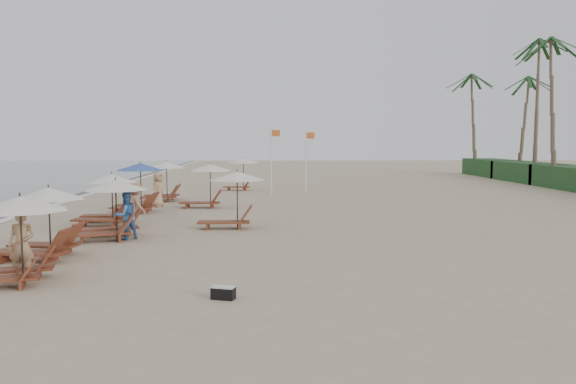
{
  "coord_description": "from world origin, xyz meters",
  "views": [
    {
      "loc": [
        0.06,
        -17.41,
        3.45
      ],
      "look_at": [
        1.0,
        6.3,
        1.3
      ],
      "focal_mm": 35.76,
      "sensor_mm": 36.0,
      "label": 1
    }
  ],
  "objects_px": {
    "lounger_station_3": "(105,202)",
    "beachgoer_mid_b": "(135,206)",
    "inland_station_1": "(205,181)",
    "inland_station_2": "(241,169)",
    "duffel_bag": "(223,293)",
    "inland_station_0": "(231,194)",
    "lounger_station_1": "(40,226)",
    "lounger_station_2": "(109,210)",
    "beachgoer_mid_a": "(126,216)",
    "lounger_station_5": "(162,182)",
    "lounger_station_4": "(136,187)",
    "beachgoer_near": "(22,245)",
    "beachgoer_far_b": "(158,190)",
    "lounger_station_0": "(14,235)",
    "flag_pole_near": "(272,157)"
  },
  "relations": [
    {
      "from": "lounger_station_3",
      "to": "beachgoer_mid_a",
      "type": "relative_size",
      "value": 1.52
    },
    {
      "from": "lounger_station_2",
      "to": "inland_station_0",
      "type": "bearing_deg",
      "value": 28.78
    },
    {
      "from": "lounger_station_1",
      "to": "lounger_station_3",
      "type": "bearing_deg",
      "value": 89.74
    },
    {
      "from": "inland_station_2",
      "to": "inland_station_0",
      "type": "bearing_deg",
      "value": -88.86
    },
    {
      "from": "lounger_station_3",
      "to": "lounger_station_4",
      "type": "height_order",
      "value": "lounger_station_4"
    },
    {
      "from": "lounger_station_1",
      "to": "lounger_station_2",
      "type": "relative_size",
      "value": 0.97
    },
    {
      "from": "inland_station_1",
      "to": "beachgoer_near",
      "type": "xyz_separation_m",
      "value": [
        -2.94,
        -15.26,
        -0.47
      ]
    },
    {
      "from": "beachgoer_mid_b",
      "to": "flag_pole_near",
      "type": "distance_m",
      "value": 14.6
    },
    {
      "from": "lounger_station_4",
      "to": "inland_station_2",
      "type": "bearing_deg",
      "value": 69.17
    },
    {
      "from": "lounger_station_5",
      "to": "lounger_station_4",
      "type": "bearing_deg",
      "value": -93.91
    },
    {
      "from": "lounger_station_0",
      "to": "beachgoer_far_b",
      "type": "height_order",
      "value": "lounger_station_0"
    },
    {
      "from": "lounger_station_3",
      "to": "beachgoer_mid_b",
      "type": "relative_size",
      "value": 1.43
    },
    {
      "from": "inland_station_0",
      "to": "beachgoer_far_b",
      "type": "bearing_deg",
      "value": 119.93
    },
    {
      "from": "lounger_station_3",
      "to": "inland_station_2",
      "type": "distance_m",
      "value": 16.7
    },
    {
      "from": "lounger_station_3",
      "to": "inland_station_1",
      "type": "height_order",
      "value": "inland_station_1"
    },
    {
      "from": "inland_station_0",
      "to": "beachgoer_mid_b",
      "type": "relative_size",
      "value": 1.53
    },
    {
      "from": "inland_station_1",
      "to": "inland_station_0",
      "type": "bearing_deg",
      "value": -76.14
    },
    {
      "from": "duffel_bag",
      "to": "inland_station_0",
      "type": "bearing_deg",
      "value": 92.33
    },
    {
      "from": "inland_station_2",
      "to": "beachgoer_mid_b",
      "type": "relative_size",
      "value": 1.45
    },
    {
      "from": "lounger_station_3",
      "to": "duffel_bag",
      "type": "bearing_deg",
      "value": -63.64
    },
    {
      "from": "lounger_station_4",
      "to": "inland_station_2",
      "type": "distance_m",
      "value": 12.74
    },
    {
      "from": "lounger_station_1",
      "to": "lounger_station_4",
      "type": "height_order",
      "value": "lounger_station_4"
    },
    {
      "from": "lounger_station_1",
      "to": "beachgoer_mid_a",
      "type": "height_order",
      "value": "lounger_station_1"
    },
    {
      "from": "lounger_station_5",
      "to": "flag_pole_near",
      "type": "height_order",
      "value": "flag_pole_near"
    },
    {
      "from": "inland_station_0",
      "to": "inland_station_1",
      "type": "relative_size",
      "value": 0.99
    },
    {
      "from": "lounger_station_2",
      "to": "lounger_station_3",
      "type": "relative_size",
      "value": 1.06
    },
    {
      "from": "lounger_station_1",
      "to": "inland_station_0",
      "type": "relative_size",
      "value": 0.96
    },
    {
      "from": "inland_station_2",
      "to": "beachgoer_mid_b",
      "type": "xyz_separation_m",
      "value": [
        -3.39,
        -17.17,
        -0.57
      ]
    },
    {
      "from": "lounger_station_3",
      "to": "duffel_bag",
      "type": "distance_m",
      "value": 12.73
    },
    {
      "from": "lounger_station_1",
      "to": "inland_station_2",
      "type": "height_order",
      "value": "inland_station_2"
    },
    {
      "from": "beachgoer_near",
      "to": "beachgoer_mid_a",
      "type": "xyz_separation_m",
      "value": [
        1.15,
        5.78,
        -0.04
      ]
    },
    {
      "from": "lounger_station_0",
      "to": "lounger_station_4",
      "type": "relative_size",
      "value": 0.93
    },
    {
      "from": "beachgoer_mid_b",
      "to": "inland_station_2",
      "type": "bearing_deg",
      "value": -59.43
    },
    {
      "from": "beachgoer_mid_a",
      "to": "lounger_station_0",
      "type": "bearing_deg",
      "value": 38.78
    },
    {
      "from": "lounger_station_2",
      "to": "beachgoer_mid_a",
      "type": "height_order",
      "value": "lounger_station_2"
    },
    {
      "from": "lounger_station_4",
      "to": "beachgoer_near",
      "type": "height_order",
      "value": "lounger_station_4"
    },
    {
      "from": "lounger_station_0",
      "to": "lounger_station_2",
      "type": "bearing_deg",
      "value": 84.88
    },
    {
      "from": "lounger_station_2",
      "to": "beachgoer_mid_b",
      "type": "xyz_separation_m",
      "value": [
        0.41,
        2.29,
        -0.13
      ]
    },
    {
      "from": "inland_station_1",
      "to": "inland_station_2",
      "type": "height_order",
      "value": "same"
    },
    {
      "from": "beachgoer_near",
      "to": "inland_station_2",
      "type": "bearing_deg",
      "value": 79.95
    },
    {
      "from": "lounger_station_0",
      "to": "lounger_station_4",
      "type": "bearing_deg",
      "value": 90.69
    },
    {
      "from": "beachgoer_near",
      "to": "beachgoer_far_b",
      "type": "bearing_deg",
      "value": 87.94
    },
    {
      "from": "lounger_station_1",
      "to": "inland_station_2",
      "type": "xyz_separation_m",
      "value": [
        4.91,
        22.73,
        0.51
      ]
    },
    {
      "from": "lounger_station_3",
      "to": "lounger_station_4",
      "type": "relative_size",
      "value": 0.96
    },
    {
      "from": "beachgoer_mid_a",
      "to": "flag_pole_near",
      "type": "bearing_deg",
      "value": -148.36
    },
    {
      "from": "lounger_station_5",
      "to": "inland_station_0",
      "type": "distance_m",
      "value": 11.32
    },
    {
      "from": "lounger_station_1",
      "to": "inland_station_1",
      "type": "bearing_deg",
      "value": 74.3
    },
    {
      "from": "lounger_station_4",
      "to": "inland_station_0",
      "type": "bearing_deg",
      "value": -47.3
    },
    {
      "from": "inland_station_1",
      "to": "beachgoer_far_b",
      "type": "bearing_deg",
      "value": 172.84
    },
    {
      "from": "lounger_station_0",
      "to": "inland_station_0",
      "type": "distance_m",
      "value": 9.77
    }
  ]
}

